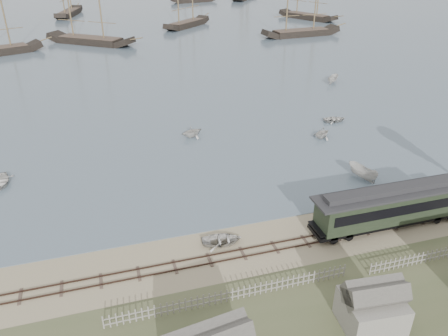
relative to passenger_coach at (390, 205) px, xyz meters
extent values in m
plane|color=tan|center=(-10.38, 2.00, -2.34)|extent=(600.00, 600.00, 0.00)
cube|color=#4C5C6C|center=(-10.38, 172.00, -2.31)|extent=(600.00, 336.00, 0.06)
cube|color=#37251E|center=(-10.38, -0.50, -2.24)|extent=(120.00, 0.08, 0.12)
cube|color=#37251E|center=(-10.38, 0.50, -2.24)|extent=(120.00, 0.08, 0.12)
cube|color=#44342C|center=(-10.38, 0.00, -2.31)|extent=(120.00, 1.80, 0.06)
cube|color=black|center=(0.00, 0.00, -1.58)|extent=(15.37, 2.52, 0.38)
cube|color=black|center=(0.00, 0.00, -0.04)|extent=(14.27, 2.74, 2.74)
cube|color=black|center=(0.00, -1.39, 0.23)|extent=(13.17, 0.06, 0.99)
cube|color=black|center=(0.00, 1.39, 0.23)|extent=(13.17, 0.06, 0.99)
cube|color=#2A2A2C|center=(0.00, 0.00, 1.38)|extent=(15.37, 2.96, 0.20)
cube|color=#2A2A2C|center=(0.00, 0.00, 1.71)|extent=(13.72, 1.32, 0.49)
imported|color=beige|center=(-15.72, 1.93, -1.97)|extent=(3.05, 3.93, 0.75)
imported|color=beige|center=(-36.28, 18.96, -1.88)|extent=(4.11, 3.12, 0.80)
imported|color=beige|center=(-13.02, 25.63, -1.47)|extent=(3.48, 3.75, 1.62)
imported|color=beige|center=(2.83, 8.70, -1.53)|extent=(4.14, 2.73, 1.50)
imported|color=beige|center=(8.53, 25.06, -1.93)|extent=(2.63, 3.54, 0.71)
imported|color=beige|center=(3.86, 20.20, -1.53)|extent=(3.46, 3.64, 1.51)
imported|color=beige|center=(17.91, 42.57, -1.58)|extent=(3.39, 3.64, 1.40)
camera|label=1|loc=(-24.54, -28.25, 22.00)|focal=35.00mm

